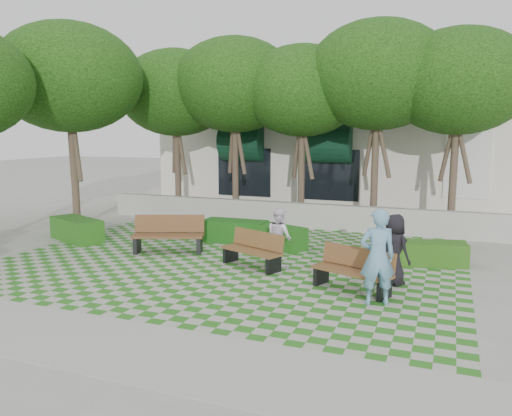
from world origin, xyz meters
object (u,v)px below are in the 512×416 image
at_px(hedge_west, 77,230).
at_px(person_white, 279,237).
at_px(person_dark, 394,249).
at_px(hedge_midright, 275,237).
at_px(hedge_midleft, 235,231).
at_px(bench_east, 353,271).
at_px(hedge_east, 431,254).
at_px(person_blue, 377,257).
at_px(bench_mid, 253,250).
at_px(bench_west, 169,235).

bearing_deg(hedge_west, person_white, -3.22).
bearing_deg(person_dark, person_white, 20.87).
bearing_deg(hedge_midright, hedge_midleft, 170.90).
bearing_deg(bench_east, hedge_east, 83.25).
bearing_deg(person_blue, person_dark, -119.21).
bearing_deg(person_dark, bench_mid, 29.67).
distance_m(hedge_midright, person_dark, 4.48).
bearing_deg(hedge_west, bench_east, -11.29).
relative_size(hedge_east, person_dark, 1.09).
height_order(hedge_west, person_dark, person_dark).
bearing_deg(hedge_midleft, hedge_east, -6.19).
bearing_deg(hedge_west, hedge_midleft, 19.08).
distance_m(person_dark, person_white, 3.04).
bearing_deg(hedge_midright, bench_east, -47.91).
bearing_deg(bench_west, person_dark, -27.95).
xyz_separation_m(bench_mid, hedge_west, (-6.43, 0.83, -0.08)).
relative_size(bench_west, hedge_midleft, 1.07).
relative_size(hedge_midleft, person_blue, 1.01).
xyz_separation_m(hedge_east, hedge_midleft, (-5.89, 0.64, 0.04)).
bearing_deg(bench_west, bench_mid, -32.37).
bearing_deg(bench_east, person_dark, 67.75).
height_order(bench_east, bench_west, bench_west).
height_order(bench_mid, person_blue, person_blue).
distance_m(bench_east, person_dark, 1.17).
xyz_separation_m(bench_mid, person_white, (0.56, 0.43, 0.31)).
height_order(bench_west, person_blue, person_blue).
distance_m(hedge_east, hedge_midleft, 5.92).
bearing_deg(hedge_midleft, person_white, -43.44).
relative_size(bench_mid, person_dark, 1.12).
bearing_deg(person_white, person_blue, 179.75).
xyz_separation_m(person_blue, person_dark, (0.16, 1.51, -0.17)).
distance_m(bench_east, hedge_west, 9.38).
relative_size(bench_east, hedge_east, 1.07).
bearing_deg(person_white, hedge_west, 33.85).
bearing_deg(hedge_midleft, bench_west, -123.30).
xyz_separation_m(hedge_west, person_blue, (9.80, -2.53, 0.63)).
xyz_separation_m(bench_east, hedge_midright, (-2.96, 3.27, -0.12)).
relative_size(bench_east, hedge_midleft, 0.95).
height_order(bench_mid, hedge_midright, bench_mid).
distance_m(bench_east, hedge_midleft, 5.61).
distance_m(bench_west, person_dark, 6.46).
bearing_deg(bench_east, hedge_west, -170.36).
bearing_deg(person_dark, hedge_west, 27.02).
xyz_separation_m(hedge_midright, person_dark, (3.72, -2.46, 0.48)).
bearing_deg(hedge_midright, person_white, -67.82).
bearing_deg(bench_west, person_blue, -41.13).
distance_m(hedge_east, hedge_midright, 4.48).
distance_m(hedge_midleft, person_white, 3.02).
xyz_separation_m(hedge_midleft, person_white, (2.17, -2.06, 0.41)).
height_order(bench_mid, bench_west, bench_west).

